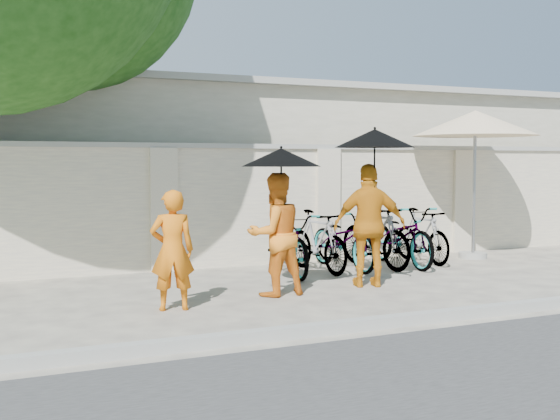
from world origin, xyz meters
name	(u,v)px	position (x,y,z in m)	size (l,w,h in m)	color
ground	(302,300)	(0.00, 0.00, 0.00)	(80.00, 80.00, 0.00)	#B7B098
kerb	(373,323)	(0.00, -1.70, 0.06)	(40.00, 0.16, 0.12)	#96968F
compound_wall	(273,206)	(1.00, 3.20, 1.00)	(20.00, 0.30, 2.00)	beige
building_behind	(246,169)	(2.00, 7.00, 1.60)	(14.00, 6.00, 3.20)	beige
monk_left	(172,250)	(-1.68, 0.11, 0.72)	(0.53, 0.35, 1.45)	orange
monk_center	(275,234)	(-0.19, 0.44, 0.82)	(0.79, 0.62, 1.63)	orange
parasol_center	(281,157)	(-0.14, 0.36, 1.83)	(1.05, 1.05, 1.03)	black
monk_right	(370,225)	(1.31, 0.49, 0.88)	(1.03, 0.43, 1.75)	orange
parasol_right	(375,138)	(1.33, 0.41, 2.10)	(1.12, 1.12, 1.24)	black
patio_umbrella	(475,125)	(4.60, 2.23, 2.44)	(2.98, 2.98, 2.71)	#96968F
bike_0	(289,244)	(0.70, 1.91, 0.49)	(0.65, 1.86, 0.98)	gray
bike_1	(318,241)	(1.24, 1.96, 0.50)	(0.47, 1.66, 1.00)	gray
bike_2	(344,240)	(1.77, 2.06, 0.49)	(0.65, 1.86, 0.98)	gray
bike_3	(375,236)	(2.31, 1.95, 0.53)	(0.50, 1.77, 1.06)	gray
bike_4	(402,236)	(2.84, 1.95, 0.51)	(0.68, 1.96, 1.03)	gray
bike_5	(422,236)	(3.38, 2.12, 0.48)	(0.45, 1.59, 0.96)	gray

